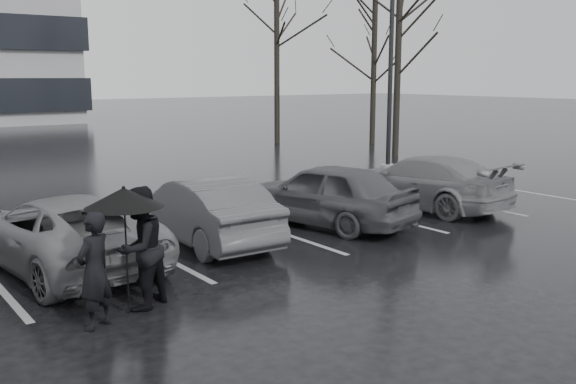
# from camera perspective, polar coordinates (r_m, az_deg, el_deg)

# --- Properties ---
(ground) EXTENTS (160.00, 160.00, 0.00)m
(ground) POSITION_cam_1_polar(r_m,az_deg,el_deg) (11.51, 3.07, -6.10)
(ground) COLOR black
(ground) RESTS_ON ground
(car_main) EXTENTS (2.65, 4.40, 1.40)m
(car_main) POSITION_cam_1_polar(r_m,az_deg,el_deg) (14.06, 3.32, -0.15)
(car_main) COLOR black
(car_main) RESTS_ON ground
(car_west_a) EXTENTS (1.53, 4.04, 1.31)m
(car_west_a) POSITION_cam_1_polar(r_m,az_deg,el_deg) (12.65, -7.44, -1.60)
(car_west_a) COLOR #2C2C2E
(car_west_a) RESTS_ON ground
(car_west_b) EXTENTS (2.53, 4.72, 1.26)m
(car_west_b) POSITION_cam_1_polar(r_m,az_deg,el_deg) (11.59, -19.41, -3.34)
(car_west_b) COLOR #505053
(car_west_b) RESTS_ON ground
(car_east) EXTENTS (2.36, 4.72, 1.32)m
(car_east) POSITION_cam_1_polar(r_m,az_deg,el_deg) (16.22, 11.82, 0.89)
(car_east) COLOR #505053
(car_east) RESTS_ON ground
(pedestrian_left) EXTENTS (0.67, 0.60, 1.55)m
(pedestrian_left) POSITION_cam_1_polar(r_m,az_deg,el_deg) (8.68, -16.84, -6.71)
(pedestrian_left) COLOR black
(pedestrian_left) RESTS_ON ground
(pedestrian_right) EXTENTS (1.06, 0.99, 1.74)m
(pedestrian_right) POSITION_cam_1_polar(r_m,az_deg,el_deg) (9.24, -13.03, -4.87)
(pedestrian_right) COLOR black
(pedestrian_right) RESTS_ON ground
(umbrella) EXTENTS (1.06, 1.06, 1.80)m
(umbrella) POSITION_cam_1_polar(r_m,az_deg,el_deg) (8.87, -14.38, -0.49)
(umbrella) COLOR black
(umbrella) RESTS_ON ground
(lamp_post) EXTENTS (0.49, 0.49, 8.91)m
(lamp_post) POSITION_cam_1_polar(r_m,az_deg,el_deg) (22.49, 9.14, 12.29)
(lamp_post) COLOR gray
(lamp_post) RESTS_ON ground
(stall_stripes) EXTENTS (19.72, 5.00, 0.00)m
(stall_stripes) POSITION_cam_1_polar(r_m,az_deg,el_deg) (13.07, -6.64, -4.15)
(stall_stripes) COLOR #98989A
(stall_stripes) RESTS_ON ground
(tree_east) EXTENTS (0.26, 0.26, 8.00)m
(tree_east) POSITION_cam_1_polar(r_m,az_deg,el_deg) (26.55, 9.75, 11.78)
(tree_east) COLOR black
(tree_east) RESTS_ON ground
(tree_ne) EXTENTS (0.26, 0.26, 7.00)m
(tree_ne) POSITION_cam_1_polar(r_m,az_deg,el_deg) (31.15, 7.63, 10.67)
(tree_ne) COLOR black
(tree_ne) RESTS_ON ground
(tree_north) EXTENTS (0.26, 0.26, 8.50)m
(tree_north) POSITION_cam_1_polar(r_m,az_deg,el_deg) (31.26, -1.00, 12.14)
(tree_north) COLOR black
(tree_north) RESTS_ON ground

